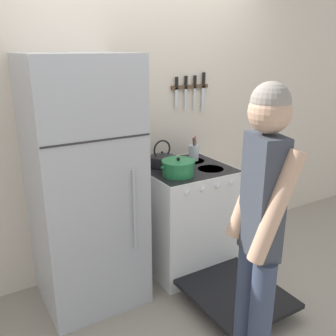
{
  "coord_description": "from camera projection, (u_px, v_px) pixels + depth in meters",
  "views": [
    {
      "loc": [
        -1.34,
        -2.8,
        1.86
      ],
      "look_at": [
        0.04,
        -0.49,
        0.99
      ],
      "focal_mm": 40.0,
      "sensor_mm": 36.0,
      "label": 1
    }
  ],
  "objects": [
    {
      "name": "wall_knife_strip",
      "position": [
        191.0,
        87.0,
        3.3
      ],
      "size": [
        0.38,
        0.03,
        0.35
      ],
      "color": "brown"
    },
    {
      "name": "utensil_jar",
      "position": [
        194.0,
        152.0,
        3.28
      ],
      "size": [
        0.09,
        0.09,
        0.22
      ],
      "color": "silver",
      "rests_on": "stove_range"
    },
    {
      "name": "tea_kettle",
      "position": [
        162.0,
        159.0,
        3.12
      ],
      "size": [
        0.26,
        0.21,
        0.23
      ],
      "color": "black",
      "rests_on": "stove_range"
    },
    {
      "name": "stove_range",
      "position": [
        187.0,
        219.0,
        3.21
      ],
      "size": [
        0.7,
        1.4,
        0.91
      ],
      "color": "white",
      "rests_on": "ground_plane"
    },
    {
      "name": "ground_plane",
      "position": [
        138.0,
        255.0,
        3.51
      ],
      "size": [
        14.0,
        14.0,
        0.0
      ],
      "primitive_type": "plane",
      "color": "gray"
    },
    {
      "name": "refrigerator",
      "position": [
        85.0,
        185.0,
        2.68
      ],
      "size": [
        0.72,
        0.69,
        1.83
      ],
      "color": "#B7BABF",
      "rests_on": "ground_plane"
    },
    {
      "name": "wall_back",
      "position": [
        133.0,
        120.0,
        3.14
      ],
      "size": [
        10.0,
        0.06,
        2.55
      ],
      "color": "beige",
      "rests_on": "ground_plane"
    },
    {
      "name": "dutch_oven_pot",
      "position": [
        178.0,
        168.0,
        2.9
      ],
      "size": [
        0.3,
        0.26,
        0.15
      ],
      "color": "#237A42",
      "rests_on": "stove_range"
    },
    {
      "name": "person",
      "position": [
        260.0,
        229.0,
        1.9
      ],
      "size": [
        0.34,
        0.4,
        1.72
      ],
      "rotation": [
        0.0,
        0.0,
        1.29
      ],
      "color": "#38425B",
      "rests_on": "ground_plane"
    }
  ]
}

